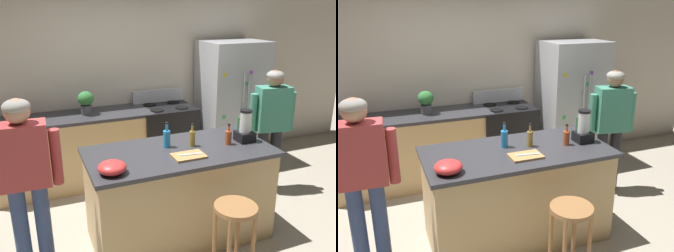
{
  "view_description": "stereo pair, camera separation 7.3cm",
  "coord_description": "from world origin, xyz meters",
  "views": [
    {
      "loc": [
        -1.31,
        -2.93,
        2.27
      ],
      "look_at": [
        0.0,
        0.3,
        1.11
      ],
      "focal_mm": 38.41,
      "sensor_mm": 36.0,
      "label": 1
    },
    {
      "loc": [
        -1.25,
        -2.96,
        2.27
      ],
      "look_at": [
        0.0,
        0.3,
        1.11
      ],
      "focal_mm": 38.41,
      "sensor_mm": 36.0,
      "label": 2
    }
  ],
  "objects": [
    {
      "name": "ground_plane",
      "position": [
        0.0,
        0.0,
        0.0
      ],
      "size": [
        14.0,
        14.0,
        0.0
      ],
      "primitive_type": "plane",
      "color": "#B2A893"
    },
    {
      "name": "back_wall",
      "position": [
        0.0,
        1.95,
        1.35
      ],
      "size": [
        8.0,
        0.1,
        2.7
      ],
      "primitive_type": "cube",
      "color": "beige",
      "rests_on": "ground_plane"
    },
    {
      "name": "kitchen_island",
      "position": [
        0.0,
        0.0,
        0.48
      ],
      "size": [
        1.81,
        0.88,
        0.96
      ],
      "color": "tan",
      "rests_on": "ground_plane"
    },
    {
      "name": "back_counter_run",
      "position": [
        -0.8,
        1.55,
        0.48
      ],
      "size": [
        2.0,
        0.64,
        0.96
      ],
      "color": "tan",
      "rests_on": "ground_plane"
    },
    {
      "name": "refrigerator",
      "position": [
        1.5,
        1.5,
        0.91
      ],
      "size": [
        0.9,
        0.73,
        1.81
      ],
      "color": "#B7BABF",
      "rests_on": "ground_plane"
    },
    {
      "name": "stove_range",
      "position": [
        0.46,
        1.52,
        0.49
      ],
      "size": [
        0.76,
        0.65,
        1.14
      ],
      "color": "black",
      "rests_on": "ground_plane"
    },
    {
      "name": "person_by_island_left",
      "position": [
        -1.39,
        -0.06,
        0.98
      ],
      "size": [
        0.59,
        0.24,
        1.61
      ],
      "color": "#384C7A",
      "rests_on": "ground_plane"
    },
    {
      "name": "person_by_sink_right",
      "position": [
        1.46,
        0.5,
        0.94
      ],
      "size": [
        0.6,
        0.29,
        1.56
      ],
      "color": "#26262B",
      "rests_on": "ground_plane"
    },
    {
      "name": "bar_stool",
      "position": [
        0.18,
        -0.75,
        0.55
      ],
      "size": [
        0.36,
        0.36,
        0.72
      ],
      "color": "#9E6B3D",
      "rests_on": "ground_plane"
    },
    {
      "name": "potted_plant",
      "position": [
        -0.62,
        1.55,
        1.13
      ],
      "size": [
        0.2,
        0.2,
        0.3
      ],
      "color": "#4C4C51",
      "rests_on": "back_counter_run"
    },
    {
      "name": "blender_appliance",
      "position": [
        0.72,
        -0.03,
        1.1
      ],
      "size": [
        0.17,
        0.17,
        0.33
      ],
      "color": "black",
      "rests_on": "kitchen_island"
    },
    {
      "name": "bottle_vinegar",
      "position": [
        0.15,
        0.04,
        1.04
      ],
      "size": [
        0.06,
        0.06,
        0.24
      ],
      "color": "olive",
      "rests_on": "kitchen_island"
    },
    {
      "name": "bottle_olive_oil",
      "position": [
        0.81,
        0.2,
        1.06
      ],
      "size": [
        0.07,
        0.07,
        0.28
      ],
      "color": "#2D6638",
      "rests_on": "kitchen_island"
    },
    {
      "name": "bottle_soda",
      "position": [
        -0.09,
        0.12,
        1.05
      ],
      "size": [
        0.07,
        0.07,
        0.26
      ],
      "color": "#268CD8",
      "rests_on": "kitchen_island"
    },
    {
      "name": "bottle_cooking_sauce",
      "position": [
        0.51,
        -0.05,
        1.04
      ],
      "size": [
        0.06,
        0.06,
        0.22
      ],
      "color": "#B24C26",
      "rests_on": "kitchen_island"
    },
    {
      "name": "mixing_bowl",
      "position": [
        -0.73,
        -0.26,
        1.01
      ],
      "size": [
        0.24,
        0.24,
        0.11
      ],
      "primitive_type": "ellipsoid",
      "color": "red",
      "rests_on": "kitchen_island"
    },
    {
      "name": "cutting_board",
      "position": [
        0.01,
        -0.19,
        0.97
      ],
      "size": [
        0.3,
        0.2,
        0.02
      ],
      "primitive_type": "cube",
      "color": "#B7844C",
      "rests_on": "kitchen_island"
    },
    {
      "name": "chef_knife",
      "position": [
        0.03,
        -0.19,
        0.98
      ],
      "size": [
        0.22,
        0.06,
        0.01
      ],
      "primitive_type": "cube",
      "rotation": [
        0.0,
        0.0,
        -0.15
      ],
      "color": "#B7BABF",
      "rests_on": "cutting_board"
    }
  ]
}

